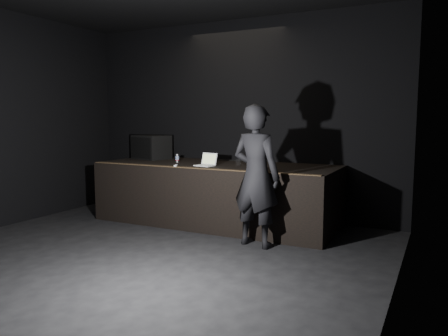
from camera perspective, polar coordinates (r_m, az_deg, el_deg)
name	(u,v)px	position (r m, az deg, el deg)	size (l,w,h in m)	color
ground	(106,273)	(5.32, -15.15, -13.10)	(7.00, 7.00, 0.00)	black
room_walls	(100,95)	(5.02, -15.85, 9.22)	(6.10, 7.10, 3.52)	black
stage_riser	(217,193)	(7.38, -0.97, -3.33)	(4.00, 1.50, 1.00)	black
riser_lip	(195,168)	(6.69, -3.81, 0.01)	(3.92, 0.10, 0.01)	brown
stage_monitor	(151,147)	(8.30, -9.51, 2.71)	(0.77, 0.66, 0.44)	black
cable	(221,160)	(7.91, -0.41, 1.06)	(0.02, 0.02, 0.85)	black
laptop	(207,162)	(7.03, -2.29, 0.73)	(0.33, 0.31, 0.20)	white
beer_can	(177,158)	(7.57, -6.13, 1.28)	(0.06, 0.06, 0.15)	silver
plastic_cup	(238,162)	(7.03, 1.87, 0.76)	(0.09, 0.09, 0.11)	white
wii_remote	(176,166)	(6.94, -6.30, 0.30)	(0.04, 0.17, 0.03)	white
person	(256,176)	(5.99, 4.21, -1.06)	(0.71, 0.47, 1.95)	black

